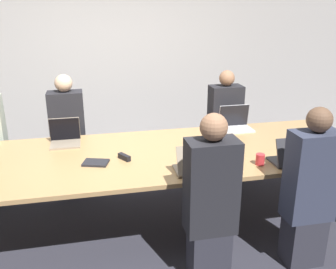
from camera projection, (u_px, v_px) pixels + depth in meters
name	position (u px, v px, depth m)	size (l,w,h in m)	color
ground_plane	(132.00, 223.00, 3.92)	(24.00, 24.00, 0.00)	#2D2D38
curtain_wall	(111.00, 59.00, 5.50)	(12.00, 0.06, 2.80)	#BCB7B2
conference_table	(130.00, 159.00, 3.68)	(4.70, 1.40, 0.77)	tan
laptop_far_right	(235.00, 122.00, 4.41)	(0.36, 0.27, 0.28)	silver
person_far_right	(224.00, 127.00, 4.76)	(0.40, 0.24, 1.41)	#2D2D38
cup_far_right	(214.00, 128.00, 4.31)	(0.09, 0.09, 0.10)	red
bottle_far_right	(216.00, 126.00, 4.24)	(0.07, 0.07, 0.22)	black
laptop_near_right	(292.00, 156.00, 3.44)	(0.35, 0.27, 0.26)	#333338
person_near_right	(309.00, 192.00, 3.12)	(0.40, 0.24, 1.42)	#2D2D38
cup_near_right	(260.00, 159.00, 3.44)	(0.08, 0.08, 0.10)	red
laptop_near_midright	(196.00, 165.00, 3.27)	(0.36, 0.27, 0.26)	gray
person_near_midright	(211.00, 203.00, 2.94)	(0.40, 0.24, 1.43)	#2D2D38
bottle_near_midright	(223.00, 153.00, 3.44)	(0.07, 0.07, 0.24)	black
laptop_far_midleft	(65.00, 137.00, 3.95)	(0.31, 0.27, 0.27)	gray
person_far_midleft	(68.00, 135.00, 4.46)	(0.40, 0.24, 1.42)	#2D2D38
stapler	(124.00, 157.00, 3.56)	(0.11, 0.15, 0.05)	black
notebook	(96.00, 163.00, 3.47)	(0.27, 0.22, 0.02)	#232328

